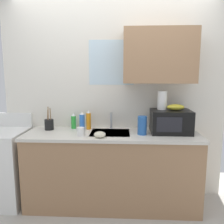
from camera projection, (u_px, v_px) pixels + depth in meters
kitchen_wall_assembly at (121, 92)px, 2.96m from camera, size 2.82×0.42×2.50m
counter_unit at (112, 168)px, 2.80m from camera, size 2.05×0.63×0.90m
sink_faucet at (111, 120)px, 2.95m from camera, size 0.03×0.03×0.20m
stove_range at (2, 166)px, 2.88m from camera, size 0.60×0.60×1.08m
microwave at (171, 121)px, 2.72m from camera, size 0.46×0.35×0.27m
banana_bunch at (176, 107)px, 2.69m from camera, size 0.20×0.11×0.07m
paper_towel_roll at (162, 100)px, 2.74m from camera, size 0.11×0.11×0.22m
dish_soap_bottle_orange at (89, 120)px, 2.91m from camera, size 0.06×0.06×0.24m
dish_soap_bottle_blue at (82, 121)px, 2.90m from camera, size 0.07×0.07×0.22m
dish_soap_bottle_green at (74, 121)px, 2.95m from camera, size 0.06×0.06×0.20m
cereal_canister at (142, 125)px, 2.65m from camera, size 0.10×0.10×0.21m
mug_white at (81, 132)px, 2.60m from camera, size 0.08×0.08×0.09m
utensil_crock at (49, 124)px, 2.88m from camera, size 0.11×0.11×0.29m
small_bowl at (100, 135)px, 2.54m from camera, size 0.13×0.13×0.06m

